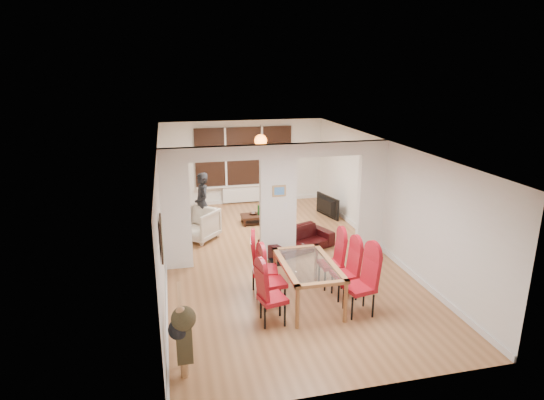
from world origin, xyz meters
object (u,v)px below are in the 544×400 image
object	(u,v)px
bowl	(253,213)
coffee_table	(260,219)
person	(202,204)
television	(324,206)
dining_chair_rb	(345,271)
sofa	(297,240)
dining_chair_la	(273,294)
dining_chair_rc	(331,261)
armchair	(198,225)
dining_chair_lb	(273,278)
bottle	(259,210)
dining_chair_ra	(359,283)
dining_chair_lc	(265,266)
dining_table	(308,283)

from	to	relation	value
bowl	coffee_table	bearing A→B (deg)	-20.23
person	television	bearing A→B (deg)	88.43
dining_chair_rb	sofa	distance (m)	2.39
dining_chair_la	person	bearing A→B (deg)	87.34
person	television	world-z (taller)	person
sofa	bowl	xyz separation A→B (m)	(-0.64, 2.17, 0.00)
dining_chair_rc	coffee_table	bearing A→B (deg)	97.91
television	armchair	bearing A→B (deg)	90.57
dining_chair_lb	armchair	bearing A→B (deg)	100.30
coffee_table	bottle	bearing A→B (deg)	-171.08
dining_chair_ra	bowl	world-z (taller)	dining_chair_ra
dining_chair_lb	dining_chair_la	bearing A→B (deg)	-109.71
dining_chair_lc	sofa	world-z (taller)	dining_chair_lc
dining_chair_rb	bowl	xyz separation A→B (m)	(-0.87, 4.54, -0.27)
dining_chair_ra	bowl	size ratio (longest dim) A/B	5.62
dining_chair_lc	dining_chair_rb	distance (m)	1.49
dining_chair_lc	sofa	xyz separation A→B (m)	(1.19, 1.92, -0.32)
armchair	bottle	xyz separation A→B (m)	(1.72, 0.87, -0.01)
dining_chair_lb	coffee_table	distance (m)	4.57
dining_chair_la	dining_chair_rb	distance (m)	1.61
dining_table	bowl	bearing A→B (deg)	91.71
dining_chair_la	dining_chair_rc	size ratio (longest dim) A/B	0.98
armchair	dining_chair_rb	bearing A→B (deg)	-14.88
dining_chair_la	television	world-z (taller)	dining_chair_la
dining_chair_la	bottle	size ratio (longest dim) A/B	3.55
dining_chair_rb	sofa	world-z (taller)	dining_chair_rb
dining_chair_la	dining_chair_rc	distance (m)	1.76
person	dining_chair_la	bearing A→B (deg)	-1.79
dining_chair_lb	dining_chair_rb	bearing A→B (deg)	-5.22
dining_chair_la	dining_chair_lc	bearing A→B (deg)	72.39
person	coffee_table	distance (m)	1.82
dining_chair_lc	coffee_table	world-z (taller)	dining_chair_lc
dining_table	dining_chair_lc	size ratio (longest dim) A/B	1.44
dining_chair_la	television	bearing A→B (deg)	49.53
bottle	dining_chair_rc	bearing A→B (deg)	-80.98
coffee_table	bottle	xyz separation A→B (m)	(-0.04, -0.01, 0.27)
dining_chair_rb	person	xyz separation A→B (m)	(-2.30, 3.96, 0.28)
dining_chair_rb	television	distance (m)	4.75
coffee_table	bottle	size ratio (longest dim) A/B	3.51
sofa	dining_chair_rc	bearing A→B (deg)	-108.19
bowl	dining_table	bearing A→B (deg)	-88.29
dining_table	dining_chair_ra	world-z (taller)	dining_chair_ra
bottle	dining_chair_la	bearing A→B (deg)	-98.83
coffee_table	bowl	world-z (taller)	bowl
person	dining_table	bearing A→B (deg)	9.68
dining_chair_rc	bottle	size ratio (longest dim) A/B	3.62
sofa	person	world-z (taller)	person
dining_chair_lb	armchair	size ratio (longest dim) A/B	1.26
coffee_table	bottle	distance (m)	0.27
dining_chair_la	armchair	size ratio (longest dim) A/B	1.22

